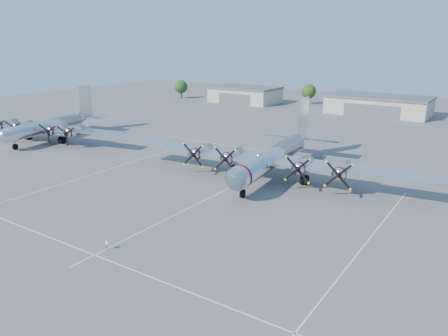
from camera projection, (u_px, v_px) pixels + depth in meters
The scene contains 9 objects.
ground at pixel (218, 194), 61.51m from camera, with size 260.00×260.00×0.00m, color #515154.
parking_lines at pixel (211, 197), 60.12m from camera, with size 60.00×50.08×0.01m.
hangar_west at pixel (245, 94), 150.09m from camera, with size 22.60×14.60×5.40m.
hangar_center at pixel (378, 105), 126.13m from camera, with size 28.60×14.60×5.40m.
tree_far_west at pixel (181, 87), 159.81m from camera, with size 4.80×4.80×6.64m.
tree_west at pixel (309, 91), 145.42m from camera, with size 4.80×4.80×6.64m.
main_bomber_b29 at pixel (274, 176), 69.61m from camera, with size 48.81×33.39×10.80m, color silver, non-canonical shape.
bomber_west at pixel (51, 140), 94.32m from camera, with size 39.96×28.29×10.56m, color silver, non-canonical shape.
info_placard at pixel (107, 244), 44.93m from camera, with size 0.49×0.16×0.94m.
Camera 1 is at (32.88, -47.75, 20.88)m, focal length 35.00 mm.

